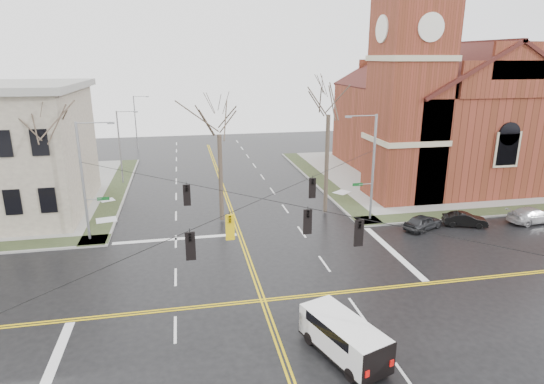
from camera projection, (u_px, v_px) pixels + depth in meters
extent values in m
plane|color=black|center=(263.00, 300.00, 26.40)|extent=(120.00, 120.00, 0.00)
cube|color=gray|center=(430.00, 174.00, 54.60)|extent=(30.00, 30.00, 0.15)
cube|color=#27331B|center=(320.00, 179.00, 51.97)|extent=(2.00, 30.00, 0.02)
cube|color=#27331B|center=(509.00, 210.00, 41.60)|extent=(30.00, 2.00, 0.02)
cube|color=#27331B|center=(116.00, 190.00, 47.74)|extent=(2.00, 30.00, 0.02)
cube|color=gold|center=(261.00, 300.00, 26.38)|extent=(0.12, 100.00, 0.01)
cube|color=gold|center=(265.00, 300.00, 26.42)|extent=(0.12, 100.00, 0.01)
cube|color=gold|center=(263.00, 301.00, 26.29)|extent=(100.00, 0.12, 0.01)
cube|color=gold|center=(263.00, 299.00, 26.52)|extent=(100.00, 0.12, 0.01)
cube|color=silver|center=(176.00, 239.00, 35.33)|extent=(9.50, 0.50, 0.01)
cube|color=silver|center=(46.00, 383.00, 19.72)|extent=(0.50, 9.50, 0.01)
cube|color=silver|center=(392.00, 251.00, 33.08)|extent=(0.50, 9.50, 0.01)
cube|color=#602A19|center=(408.00, 97.00, 42.74)|extent=(6.00, 6.00, 20.00)
cylinder|color=silver|center=(431.00, 27.00, 38.17)|extent=(2.40, 0.15, 2.40)
cylinder|color=silver|center=(382.00, 29.00, 40.46)|extent=(0.15, 2.40, 2.40)
cube|color=#602A19|center=(438.00, 132.00, 54.32)|extent=(18.00, 24.00, 10.00)
cube|color=#602A19|center=(386.00, 170.00, 47.74)|extent=(2.00, 5.00, 4.40)
cylinder|color=gray|center=(373.00, 168.00, 38.06)|extent=(0.20, 0.20, 9.00)
cylinder|color=gray|center=(365.00, 184.00, 38.33)|extent=(1.20, 0.06, 0.06)
cube|color=#0D4C1A|center=(358.00, 184.00, 38.20)|extent=(0.90, 0.04, 0.25)
cylinder|color=gray|center=(363.00, 116.00, 36.58)|extent=(2.40, 0.08, 0.08)
cube|color=gray|center=(348.00, 117.00, 36.37)|extent=(0.50, 0.22, 0.15)
cylinder|color=gray|center=(83.00, 182.00, 33.72)|extent=(0.20, 0.20, 9.00)
cylinder|color=gray|center=(94.00, 199.00, 34.22)|extent=(1.20, 0.06, 0.06)
cube|color=#0D4C1A|center=(103.00, 199.00, 34.35)|extent=(0.90, 0.04, 0.25)
cylinder|color=gray|center=(93.00, 123.00, 32.69)|extent=(2.40, 0.08, 0.08)
cube|color=gray|center=(111.00, 123.00, 32.93)|extent=(0.50, 0.22, 0.15)
cylinder|color=black|center=(262.00, 199.00, 24.64)|extent=(23.02, 23.02, 0.03)
cylinder|color=black|center=(262.00, 199.00, 24.64)|extent=(23.02, 23.02, 0.03)
imported|color=black|center=(190.00, 246.00, 20.34)|extent=(0.21, 0.26, 1.30)
imported|color=black|center=(312.00, 188.00, 29.37)|extent=(0.21, 0.26, 1.30)
imported|color=yellow|center=(230.00, 227.00, 22.60)|extent=(0.21, 0.26, 1.30)
imported|color=black|center=(187.00, 195.00, 27.86)|extent=(0.21, 0.26, 1.30)
imported|color=black|center=(359.00, 233.00, 21.85)|extent=(0.21, 0.26, 1.30)
imported|color=black|center=(308.00, 222.00, 23.35)|extent=(0.21, 0.26, 1.30)
cylinder|color=gray|center=(120.00, 148.00, 49.52)|extent=(0.16, 0.16, 8.00)
cylinder|color=gray|center=(126.00, 112.00, 48.59)|extent=(2.00, 0.07, 0.07)
cube|color=gray|center=(136.00, 112.00, 48.80)|extent=(0.45, 0.20, 0.13)
cylinder|color=gray|center=(136.00, 123.00, 68.31)|extent=(0.16, 0.16, 8.00)
cylinder|color=gray|center=(140.00, 96.00, 67.39)|extent=(2.00, 0.07, 0.07)
cube|color=gray|center=(147.00, 97.00, 67.60)|extent=(0.45, 0.20, 0.13)
cube|color=white|center=(344.00, 336.00, 21.21)|extent=(3.28, 5.07, 1.52)
cube|color=white|center=(319.00, 320.00, 22.89)|extent=(1.99, 1.36, 1.07)
cube|color=black|center=(315.00, 309.00, 23.01)|extent=(1.60, 0.64, 0.71)
cube|color=black|center=(342.00, 325.00, 21.22)|extent=(2.80, 3.64, 0.49)
cube|color=#B70C0A|center=(367.00, 374.00, 18.93)|extent=(0.22, 0.13, 0.30)
cube|color=#B70C0A|center=(392.00, 363.00, 19.61)|extent=(0.22, 0.13, 0.30)
cube|color=black|center=(343.00, 350.00, 21.43)|extent=(3.33, 5.13, 0.09)
cylinder|color=black|center=(310.00, 338.00, 22.31)|extent=(0.43, 0.68, 0.64)
cylinder|color=black|center=(336.00, 328.00, 23.11)|extent=(0.43, 0.68, 0.64)
cylinder|color=black|center=(351.00, 375.00, 19.73)|extent=(0.43, 0.68, 0.64)
cylinder|color=black|center=(379.00, 362.00, 20.53)|extent=(0.43, 0.68, 0.64)
imported|color=black|center=(423.00, 222.00, 37.16)|extent=(3.94, 2.84, 1.24)
imported|color=black|center=(465.00, 220.00, 37.88)|extent=(3.72, 2.36, 1.16)
imported|color=#B5B6B8|center=(533.00, 215.00, 38.70)|extent=(4.69, 2.32, 1.31)
cylinder|color=#3E3427|center=(56.00, 186.00, 35.40)|extent=(0.36, 0.36, 7.55)
cylinder|color=#3E3427|center=(221.00, 178.00, 38.07)|extent=(0.36, 0.36, 7.38)
cylinder|color=#3E3427|center=(327.00, 165.00, 39.89)|extent=(0.36, 0.36, 8.73)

